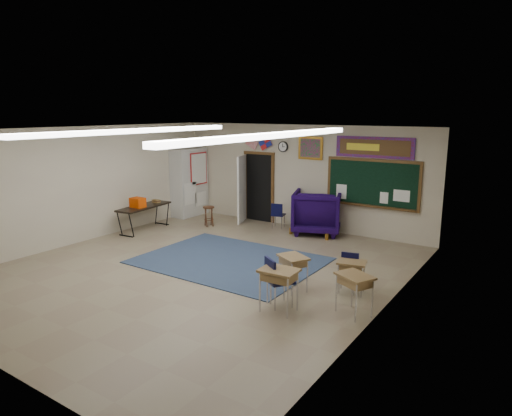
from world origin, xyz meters
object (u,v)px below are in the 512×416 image
Objects in this scene: folding_table at (144,217)px; wooden_stool at (209,216)px; wingback_armchair at (317,212)px; student_desk_front_right at (351,275)px; student_desk_front_left at (293,271)px.

folding_table reaches higher than wooden_stool.
wingback_armchair is at bearing 24.60° from folding_table.
wingback_armchair is 2.12× the size of student_desk_front_right.
wingback_armchair is 4.95m from folding_table.
wingback_armchair is 3.24m from wooden_stool.
student_desk_front_right is at bearing 54.73° from student_desk_front_left.
student_desk_front_left reaches higher than student_desk_front_right.
wooden_stool is (1.23, 1.41, -0.09)m from folding_table.
folding_table is 3.02× the size of wooden_stool.
folding_table is 1.87m from wooden_stool.
student_desk_front_left is 1.12× the size of student_desk_front_right.
student_desk_front_right is at bearing -24.28° from wooden_stool.
folding_table reaches higher than student_desk_front_left.
folding_table is at bearing -131.07° from wooden_stool.
wingback_armchair is 4.37m from student_desk_front_right.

